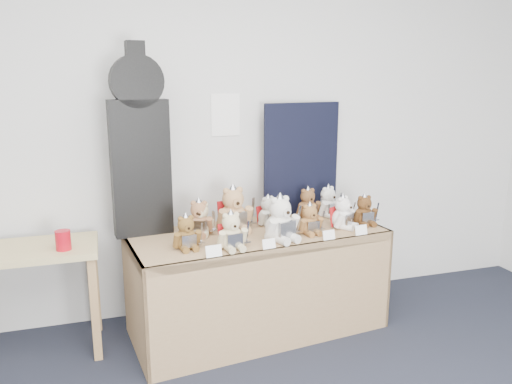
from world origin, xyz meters
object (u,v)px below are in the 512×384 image
object	(u,v)px
display_table	(262,257)
teddy_back_end	(328,203)
teddy_front_far_left	(186,234)
teddy_front_right	(310,220)
side_table	(27,267)
red_cup	(63,240)
teddy_front_centre	(281,220)
teddy_back_centre_right	(268,212)
teddy_front_far_right	(343,214)
teddy_back_centre_left	(234,211)
teddy_back_right	(308,204)
guitar_case	(140,143)
teddy_front_end	(364,211)
teddy_back_far_left	(199,219)
teddy_front_left	(231,232)
teddy_back_left	(201,220)

from	to	relation	value
display_table	teddy_back_end	xyz separation A→B (m)	(0.61, 0.29, 0.26)
teddy_front_far_left	teddy_front_right	world-z (taller)	teddy_front_far_left
side_table	red_cup	xyz separation A→B (m)	(0.23, -0.11, 0.18)
teddy_front_centre	teddy_front_right	xyz separation A→B (m)	(0.23, 0.07, -0.04)
teddy_back_centre_right	teddy_front_centre	bearing A→B (deg)	-118.34
teddy_front_far_right	teddy_back_centre_left	world-z (taller)	teddy_back_centre_left
teddy_front_centre	teddy_back_centre_right	xyz separation A→B (m)	(0.03, 0.33, -0.04)
red_cup	teddy_back_right	xyz separation A→B (m)	(1.68, 0.21, 0.04)
display_table	teddy_front_far_left	size ratio (longest dim) A/B	7.43
side_table	teddy_front_far_right	xyz separation A→B (m)	(2.04, -0.20, 0.23)
teddy_back_centre_left	teddy_front_right	bearing A→B (deg)	-33.65
guitar_case	teddy_front_far_left	bearing A→B (deg)	-66.56
side_table	teddy_back_right	xyz separation A→B (m)	(1.91, 0.11, 0.23)
guitar_case	teddy_front_end	xyz separation A→B (m)	(1.50, -0.24, -0.51)
guitar_case	teddy_front_far_left	xyz separation A→B (m)	(0.22, -0.38, -0.51)
teddy_back_right	teddy_back_far_left	size ratio (longest dim) A/B	0.95
teddy_front_left	teddy_back_left	world-z (taller)	teddy_front_left
teddy_front_far_right	teddy_back_right	size ratio (longest dim) A/B	1.01
teddy_front_far_left	teddy_front_centre	world-z (taller)	teddy_front_centre
display_table	teddy_back_left	xyz separation A→B (m)	(-0.39, 0.13, 0.25)
teddy_front_far_left	teddy_front_end	distance (m)	1.28
teddy_front_left	teddy_front_right	size ratio (longest dim) A/B	1.12
red_cup	teddy_front_right	size ratio (longest dim) A/B	0.52
teddy_front_left	teddy_back_right	size ratio (longest dim) A/B	1.03
side_table	teddy_front_end	distance (m)	2.24
teddy_front_right	teddy_back_centre_left	distance (m)	0.51
teddy_back_centre_right	red_cup	bearing A→B (deg)	161.80
display_table	side_table	bearing A→B (deg)	165.99
teddy_back_end	teddy_back_far_left	xyz separation A→B (m)	(-1.00, -0.16, 0.00)
teddy_front_left	teddy_front_end	bearing A→B (deg)	3.68
teddy_back_centre_right	teddy_back_far_left	xyz separation A→B (m)	(-0.50, -0.07, 0.01)
guitar_case	teddy_back_far_left	xyz separation A→B (m)	(0.35, -0.13, -0.50)
teddy_front_far_right	teddy_back_centre_right	world-z (taller)	teddy_front_far_right
teddy_front_right	teddy_back_right	distance (m)	0.39
teddy_front_centre	teddy_back_centre_right	bearing A→B (deg)	65.32
teddy_front_left	teddy_back_centre_left	distance (m)	0.37
teddy_front_right	teddy_front_left	bearing A→B (deg)	-173.89
guitar_case	red_cup	bearing A→B (deg)	-167.08
teddy_front_right	guitar_case	bearing A→B (deg)	155.75
red_cup	teddy_front_end	world-z (taller)	teddy_front_end
teddy_front_far_left	teddy_front_right	bearing A→B (deg)	-4.74
teddy_front_centre	teddy_back_right	world-z (taller)	teddy_front_centre
teddy_back_far_left	teddy_front_centre	bearing A→B (deg)	-9.61
teddy_front_right	teddy_back_end	world-z (taller)	teddy_back_end
side_table	teddy_front_end	world-z (taller)	teddy_front_end
teddy_back_left	teddy_front_centre	bearing A→B (deg)	-13.10
teddy_front_far_left	teddy_back_end	world-z (taller)	teddy_back_end
teddy_front_left	teddy_back_centre_right	bearing A→B (deg)	38.86
red_cup	teddy_back_left	world-z (taller)	teddy_back_left
red_cup	teddy_back_centre_right	size ratio (longest dim) A/B	0.50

